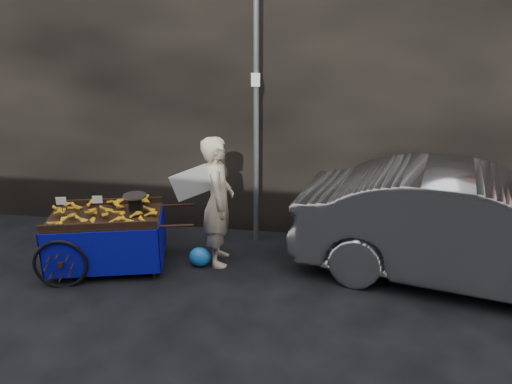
% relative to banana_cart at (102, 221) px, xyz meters
% --- Properties ---
extents(ground, '(80.00, 80.00, 0.00)m').
position_rel_banana_cart_xyz_m(ground, '(1.58, -0.13, -0.67)').
color(ground, black).
rests_on(ground, ground).
extents(building_wall, '(13.50, 2.00, 5.00)m').
position_rel_banana_cart_xyz_m(building_wall, '(1.98, 2.47, 1.83)').
color(building_wall, black).
rests_on(building_wall, ground).
extents(street_pole, '(0.12, 0.10, 4.00)m').
position_rel_banana_cart_xyz_m(street_pole, '(1.88, 1.17, 1.34)').
color(street_pole, slate).
rests_on(street_pole, ground).
extents(banana_cart, '(2.16, 1.37, 1.09)m').
position_rel_banana_cart_xyz_m(banana_cart, '(0.00, 0.00, 0.00)').
color(banana_cart, black).
rests_on(banana_cart, ground).
extents(vendor, '(0.85, 0.72, 1.78)m').
position_rel_banana_cart_xyz_m(vendor, '(1.49, 0.39, 0.22)').
color(vendor, '#C0AB8F').
rests_on(vendor, ground).
extents(plastic_bag, '(0.29, 0.24, 0.27)m').
position_rel_banana_cart_xyz_m(plastic_bag, '(1.26, 0.22, -0.54)').
color(plastic_bag, blue).
rests_on(plastic_bag, ground).
extents(parked_car, '(4.64, 2.44, 1.45)m').
position_rel_banana_cart_xyz_m(parked_car, '(4.76, 0.36, 0.06)').
color(parked_car, '#AAACB1').
rests_on(parked_car, ground).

